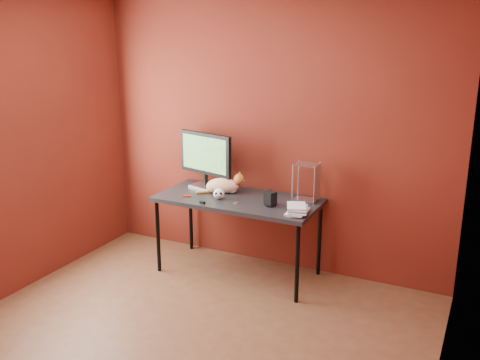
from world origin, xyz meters
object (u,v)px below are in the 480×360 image
at_px(speaker, 270,199).
at_px(book_stack, 290,164).
at_px(cat, 223,185).
at_px(skull_mug, 219,194).
at_px(desk, 238,203).
at_px(monitor, 205,157).

distance_m(speaker, book_stack, 0.44).
bearing_deg(book_stack, cat, 161.09).
bearing_deg(book_stack, speaker, 154.24).
relative_size(skull_mug, book_stack, 0.13).
bearing_deg(book_stack, desk, 162.42).
relative_size(cat, skull_mug, 3.72).
distance_m(desk, cat, 0.25).
xyz_separation_m(desk, speaker, (0.35, -0.08, 0.11)).
relative_size(speaker, book_stack, 0.15).
height_order(monitor, speaker, monitor).
bearing_deg(speaker, book_stack, -4.34).
xyz_separation_m(desk, skull_mug, (-0.14, -0.11, 0.10)).
relative_size(desk, book_stack, 1.77).
xyz_separation_m(desk, cat, (-0.20, 0.08, 0.12)).
xyz_separation_m(monitor, cat, (0.24, -0.08, -0.23)).
distance_m(monitor, book_stack, 1.07).
height_order(monitor, cat, monitor).
distance_m(cat, speaker, 0.57).
distance_m(cat, book_stack, 0.88).
xyz_separation_m(skull_mug, speaker, (0.50, 0.03, 0.01)).
bearing_deg(cat, desk, -40.16).
distance_m(desk, skull_mug, 0.21).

